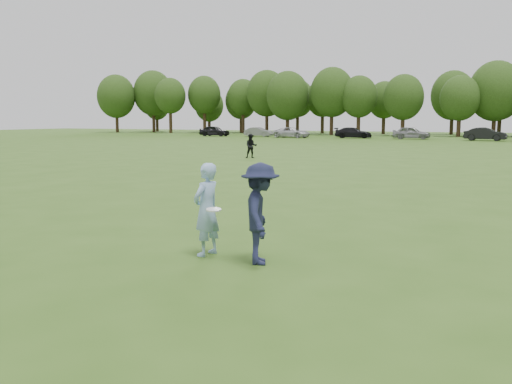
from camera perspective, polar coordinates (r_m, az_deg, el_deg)
ground at (r=9.68m, az=-4.09°, el=-7.36°), size 200.00×200.00×0.00m
thrower at (r=10.00m, az=-5.23°, el=-1.84°), size 0.51×0.69×1.72m
defender at (r=9.38m, az=0.46°, el=-2.28°), size 1.06×1.31×1.77m
player_far_a at (r=34.82m, az=-0.51°, el=4.86°), size 0.93×0.85×1.54m
car_a at (r=78.82m, az=-4.40°, el=6.43°), size 4.44×1.82×1.51m
car_b at (r=76.23m, az=0.27°, el=6.34°), size 4.01×1.40×1.32m
car_c at (r=72.46m, az=3.80°, el=6.26°), size 5.16×2.85×1.37m
car_d at (r=71.78m, az=10.19°, el=6.15°), size 4.99×2.57×1.38m
car_e at (r=69.75m, az=16.04°, el=6.00°), size 4.68×2.15×1.55m
car_f at (r=67.58m, az=22.99°, el=5.63°), size 4.73×2.11×1.51m
disc_in_play at (r=9.61m, az=-4.48°, el=-1.85°), size 0.33×0.33×0.06m
treeline at (r=85.18m, az=23.92°, el=9.60°), size 130.35×18.39×11.74m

